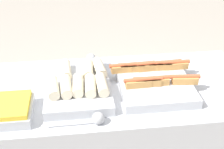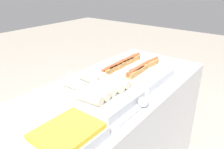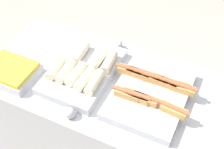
% 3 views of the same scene
% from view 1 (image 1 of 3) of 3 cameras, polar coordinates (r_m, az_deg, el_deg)
% --- Properties ---
extents(counter, '(1.49, 0.69, 0.88)m').
position_cam_1_polar(counter, '(1.95, 0.58, -13.07)').
color(counter, '#B7BABF').
rests_on(counter, ground_plane).
extents(tray_hotdogs, '(0.45, 0.49, 0.10)m').
position_cam_1_polar(tray_hotdogs, '(1.69, 7.45, -0.67)').
color(tray_hotdogs, '#B7BABF').
rests_on(tray_hotdogs, counter).
extents(tray_wraps, '(0.33, 0.50, 0.10)m').
position_cam_1_polar(tray_wraps, '(1.64, -6.09, -1.68)').
color(tray_wraps, '#B7BABF').
rests_on(tray_wraps, counter).
extents(tray_side_front, '(0.28, 0.22, 0.07)m').
position_cam_1_polar(tray_side_front, '(1.54, -19.50, -6.21)').
color(tray_side_front, '#B7BABF').
rests_on(tray_side_front, counter).
extents(serving_spoon_near, '(0.25, 0.06, 0.06)m').
position_cam_1_polar(serving_spoon_near, '(1.42, -3.00, -8.09)').
color(serving_spoon_near, '#B2B5BA').
rests_on(serving_spoon_near, counter).
extents(serving_spoon_far, '(0.26, 0.06, 0.06)m').
position_cam_1_polar(serving_spoon_far, '(1.90, -4.23, 2.87)').
color(serving_spoon_far, '#B2B5BA').
rests_on(serving_spoon_far, counter).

